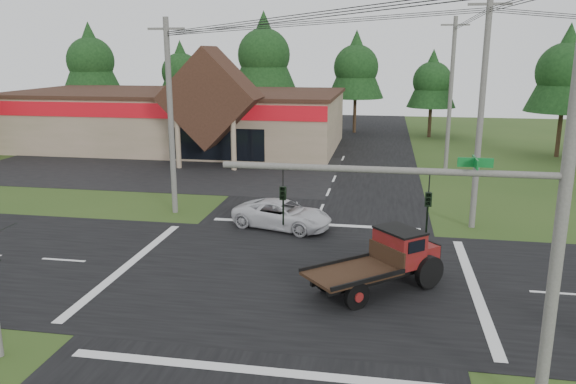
# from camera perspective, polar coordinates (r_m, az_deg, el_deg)

# --- Properties ---
(ground) EXTENTS (120.00, 120.00, 0.00)m
(ground) POSITION_cam_1_polar(r_m,az_deg,el_deg) (22.73, 0.46, -8.52)
(ground) COLOR #294418
(ground) RESTS_ON ground
(road_ns) EXTENTS (12.00, 120.00, 0.02)m
(road_ns) POSITION_cam_1_polar(r_m,az_deg,el_deg) (22.73, 0.46, -8.50)
(road_ns) COLOR black
(road_ns) RESTS_ON ground
(road_ew) EXTENTS (120.00, 12.00, 0.02)m
(road_ew) POSITION_cam_1_polar(r_m,az_deg,el_deg) (22.73, 0.46, -8.50)
(road_ew) COLOR black
(road_ew) RESTS_ON ground
(parking_apron) EXTENTS (28.00, 14.00, 0.02)m
(parking_apron) POSITION_cam_1_polar(r_m,az_deg,el_deg) (44.23, -13.54, 2.27)
(parking_apron) COLOR black
(parking_apron) RESTS_ON ground
(cvs_building) EXTENTS (30.40, 18.20, 9.19)m
(cvs_building) POSITION_cam_1_polar(r_m,az_deg,el_deg) (54.13, -10.97, 7.46)
(cvs_building) COLOR gray
(cvs_building) RESTS_ON ground
(traffic_signal_mast) EXTENTS (8.12, 0.24, 7.00)m
(traffic_signal_mast) POSITION_cam_1_polar(r_m,az_deg,el_deg) (14.10, 19.21, -4.49)
(traffic_signal_mast) COLOR #595651
(traffic_signal_mast) RESTS_ON ground
(utility_pole_nr) EXTENTS (2.00, 0.30, 11.00)m
(utility_pole_nr) POSITION_cam_1_polar(r_m,az_deg,el_deg) (14.17, 26.32, 0.01)
(utility_pole_nr) COLOR #595651
(utility_pole_nr) RESTS_ON ground
(utility_pole_nw) EXTENTS (2.00, 0.30, 10.50)m
(utility_pole_nw) POSITION_cam_1_polar(r_m,az_deg,el_deg) (31.08, -11.85, 7.57)
(utility_pole_nw) COLOR #595651
(utility_pole_nw) RESTS_ON ground
(utility_pole_ne) EXTENTS (2.00, 0.30, 11.50)m
(utility_pole_ne) POSITION_cam_1_polar(r_m,az_deg,el_deg) (29.21, 19.02, 7.71)
(utility_pole_ne) COLOR #595651
(utility_pole_ne) RESTS_ON ground
(utility_pole_n) EXTENTS (2.00, 0.30, 11.20)m
(utility_pole_n) POSITION_cam_1_polar(r_m,az_deg,el_deg) (43.06, 16.19, 9.50)
(utility_pole_n) COLOR #595651
(utility_pole_n) RESTS_ON ground
(tree_row_a) EXTENTS (6.72, 6.72, 12.12)m
(tree_row_a) POSITION_cam_1_polar(r_m,az_deg,el_deg) (69.31, -19.44, 12.68)
(tree_row_a) COLOR #332316
(tree_row_a) RESTS_ON ground
(tree_row_b) EXTENTS (5.60, 5.60, 10.10)m
(tree_row_b) POSITION_cam_1_polar(r_m,az_deg,el_deg) (66.98, -10.83, 12.04)
(tree_row_b) COLOR #332316
(tree_row_b) RESTS_ON ground
(tree_row_c) EXTENTS (7.28, 7.28, 13.13)m
(tree_row_c) POSITION_cam_1_polar(r_m,az_deg,el_deg) (63.16, -2.46, 14.00)
(tree_row_c) COLOR #332316
(tree_row_c) RESTS_ON ground
(tree_row_d) EXTENTS (6.16, 6.16, 11.11)m
(tree_row_d) POSITION_cam_1_polar(r_m,az_deg,el_deg) (62.82, 6.93, 12.69)
(tree_row_d) COLOR #332316
(tree_row_d) RESTS_ON ground
(tree_row_e) EXTENTS (5.04, 5.04, 9.09)m
(tree_row_e) POSITION_cam_1_polar(r_m,az_deg,el_deg) (60.95, 14.45, 11.05)
(tree_row_e) COLOR #332316
(tree_row_e) RESTS_ON ground
(tree_side_ne) EXTENTS (6.16, 6.16, 11.11)m
(tree_side_ne) POSITION_cam_1_polar(r_m,az_deg,el_deg) (52.78, 26.44, 11.13)
(tree_side_ne) COLOR #332316
(tree_side_ne) RESTS_ON ground
(antique_flatbed_truck) EXTENTS (5.48, 5.13, 2.28)m
(antique_flatbed_truck) POSITION_cam_1_polar(r_m,az_deg,el_deg) (21.25, 8.98, -7.05)
(antique_flatbed_truck) COLOR #5B150D
(antique_flatbed_truck) RESTS_ON ground
(white_pickup) EXTENTS (5.49, 3.61, 1.40)m
(white_pickup) POSITION_cam_1_polar(r_m,az_deg,el_deg) (28.55, -0.57, -2.29)
(white_pickup) COLOR silver
(white_pickup) RESTS_ON ground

